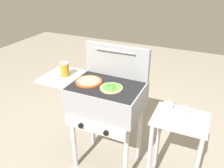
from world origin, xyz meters
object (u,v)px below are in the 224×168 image
object	(u,v)px
grill	(105,99)
pizza_cheese	(89,81)
pizza_veggie	(111,88)
topping_bowl_far	(184,111)
prep_table	(177,138)
topping_bowl_near	(168,106)
sauce_jar	(65,69)

from	to	relation	value
grill	pizza_cheese	xyz separation A→B (m)	(-0.16, -0.01, 0.15)
pizza_cheese	pizza_veggie	bearing A→B (deg)	-7.03
grill	topping_bowl_far	distance (m)	0.69
pizza_veggie	prep_table	size ratio (longest dim) A/B	0.26
prep_table	topping_bowl_near	bearing A→B (deg)	142.21
topping_bowl_far	prep_table	bearing A→B (deg)	-96.36
pizza_cheese	prep_table	world-z (taller)	pizza_cheese
pizza_cheese	topping_bowl_far	xyz separation A→B (m)	(0.84, 0.10, -0.15)
pizza_veggie	topping_bowl_near	distance (m)	0.51
grill	sauce_jar	size ratio (longest dim) A/B	7.19
pizza_cheese	sauce_jar	world-z (taller)	sauce_jar
sauce_jar	topping_bowl_far	bearing A→B (deg)	3.60
topping_bowl_near	pizza_veggie	bearing A→B (deg)	-162.59
grill	topping_bowl_far	bearing A→B (deg)	7.12
pizza_veggie	topping_bowl_far	size ratio (longest dim) A/B	2.04
prep_table	grill	bearing A→B (deg)	-179.63
pizza_cheese	topping_bowl_near	world-z (taller)	pizza_cheese
grill	topping_bowl_near	xyz separation A→B (m)	(0.54, 0.11, 0.01)
grill	sauce_jar	xyz separation A→B (m)	(-0.43, 0.02, 0.21)
sauce_jar	prep_table	bearing A→B (deg)	-0.57
topping_bowl_far	grill	bearing A→B (deg)	-172.88
pizza_cheese	topping_bowl_far	bearing A→B (deg)	6.52
grill	topping_bowl_near	world-z (taller)	grill
sauce_jar	pizza_cheese	bearing A→B (deg)	-5.56
topping_bowl_near	sauce_jar	bearing A→B (deg)	-174.69
pizza_veggie	prep_table	bearing A→B (deg)	4.27
pizza_veggie	topping_bowl_far	world-z (taller)	pizza_veggie
prep_table	topping_bowl_near	size ratio (longest dim) A/B	7.86
pizza_veggie	sauce_jar	xyz separation A→B (m)	(-0.51, 0.06, 0.06)
grill	topping_bowl_near	bearing A→B (deg)	11.01
pizza_veggie	topping_bowl_near	bearing A→B (deg)	17.41
topping_bowl_far	topping_bowl_near	bearing A→B (deg)	171.70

